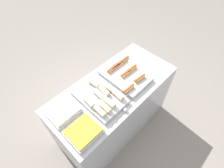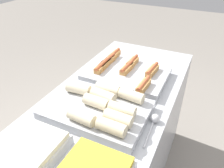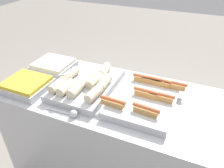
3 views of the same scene
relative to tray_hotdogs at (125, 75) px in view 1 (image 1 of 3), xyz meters
The scene contains 7 objects.
ground_plane 0.95m from the tray_hotdogs, behind, with size 12.00×12.00×0.00m, color gray.
counter 0.52m from the tray_hotdogs, behind, with size 1.54×0.71×0.89m.
tray_hotdogs is the anchor object (origin of this frame).
tray_wraps 0.42m from the tray_hotdogs, behind, with size 0.36×0.53×0.11m.
tray_side_front 0.81m from the tray_hotdogs, 166.65° to the right, with size 0.29×0.26×0.07m.
tray_side_back 0.80m from the tray_hotdogs, behind, with size 0.29×0.26×0.07m.
serving_spoon_near 0.47m from the tray_hotdogs, 139.68° to the right, with size 0.21×0.05×0.05m.
Camera 1 is at (-0.88, -0.83, 2.42)m, focal length 28.00 mm.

